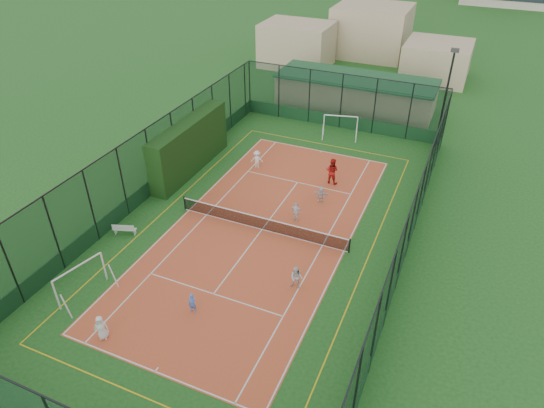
{
  "coord_description": "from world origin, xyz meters",
  "views": [
    {
      "loc": [
        10.6,
        -22.76,
        18.82
      ],
      "look_at": [
        0.12,
        1.34,
        1.2
      ],
      "focal_mm": 32.0,
      "sensor_mm": 36.0,
      "label": 1
    }
  ],
  "objects_px": {
    "clubhouse": "(355,93)",
    "futsal_goal_far": "(340,126)",
    "white_bench": "(125,229)",
    "child_near_right": "(297,278)",
    "futsal_goal_near": "(81,280)",
    "child_near_left": "(101,328)",
    "child_near_mid": "(192,303)",
    "child_far_back": "(321,194)",
    "child_far_left": "(257,159)",
    "floodlight_ne": "(445,100)",
    "coach": "(332,171)",
    "child_far_right": "(296,212)"
  },
  "relations": [
    {
      "from": "child_far_left",
      "to": "floodlight_ne",
      "type": "bearing_deg",
      "value": -162.65
    },
    {
      "from": "futsal_goal_far",
      "to": "child_far_left",
      "type": "height_order",
      "value": "futsal_goal_far"
    },
    {
      "from": "child_far_back",
      "to": "floodlight_ne",
      "type": "bearing_deg",
      "value": -121.76
    },
    {
      "from": "futsal_goal_near",
      "to": "child_far_back",
      "type": "distance_m",
      "value": 16.41
    },
    {
      "from": "clubhouse",
      "to": "child_near_right",
      "type": "relative_size",
      "value": 10.66
    },
    {
      "from": "child_near_mid",
      "to": "child_far_right",
      "type": "distance_m",
      "value": 9.99
    },
    {
      "from": "child_near_right",
      "to": "child_far_right",
      "type": "xyz_separation_m",
      "value": [
        -2.32,
        5.95,
        -0.03
      ]
    },
    {
      "from": "child_near_mid",
      "to": "child_far_left",
      "type": "height_order",
      "value": "child_far_left"
    },
    {
      "from": "child_near_mid",
      "to": "child_far_right",
      "type": "relative_size",
      "value": 0.87
    },
    {
      "from": "child_near_right",
      "to": "child_far_right",
      "type": "relative_size",
      "value": 1.04
    },
    {
      "from": "child_near_mid",
      "to": "child_far_back",
      "type": "distance_m",
      "value": 12.85
    },
    {
      "from": "futsal_goal_near",
      "to": "futsal_goal_far",
      "type": "xyz_separation_m",
      "value": [
        7.05,
        24.42,
        -0.01
      ]
    },
    {
      "from": "child_near_mid",
      "to": "coach",
      "type": "bearing_deg",
      "value": 71.86
    },
    {
      "from": "clubhouse",
      "to": "coach",
      "type": "distance_m",
      "value": 14.81
    },
    {
      "from": "futsal_goal_near",
      "to": "child_near_right",
      "type": "relative_size",
      "value": 2.11
    },
    {
      "from": "clubhouse",
      "to": "futsal_goal_far",
      "type": "xyz_separation_m",
      "value": [
        0.57,
        -6.76,
        -0.62
      ]
    },
    {
      "from": "white_bench",
      "to": "coach",
      "type": "bearing_deg",
      "value": 29.07
    },
    {
      "from": "floodlight_ne",
      "to": "child_far_right",
      "type": "height_order",
      "value": "floodlight_ne"
    },
    {
      "from": "white_bench",
      "to": "child_far_back",
      "type": "xyz_separation_m",
      "value": [
        10.21,
        8.49,
        0.2
      ]
    },
    {
      "from": "child_near_left",
      "to": "child_far_left",
      "type": "height_order",
      "value": "child_far_left"
    },
    {
      "from": "child_far_back",
      "to": "child_near_left",
      "type": "bearing_deg",
      "value": 65.07
    },
    {
      "from": "floodlight_ne",
      "to": "coach",
      "type": "relative_size",
      "value": 4.12
    },
    {
      "from": "floodlight_ne",
      "to": "child_far_back",
      "type": "xyz_separation_m",
      "value": [
        -6.19,
        -12.0,
        -3.52
      ]
    },
    {
      "from": "futsal_goal_far",
      "to": "child_near_left",
      "type": "bearing_deg",
      "value": -112.51
    },
    {
      "from": "child_near_left",
      "to": "child_far_right",
      "type": "bearing_deg",
      "value": 36.65
    },
    {
      "from": "futsal_goal_far",
      "to": "child_near_right",
      "type": "height_order",
      "value": "futsal_goal_far"
    },
    {
      "from": "futsal_goal_far",
      "to": "child_far_right",
      "type": "height_order",
      "value": "futsal_goal_far"
    },
    {
      "from": "futsal_goal_far",
      "to": "child_far_back",
      "type": "xyz_separation_m",
      "value": [
        1.84,
        -10.63,
        -0.35
      ]
    },
    {
      "from": "clubhouse",
      "to": "child_far_right",
      "type": "height_order",
      "value": "clubhouse"
    },
    {
      "from": "futsal_goal_far",
      "to": "child_far_left",
      "type": "relative_size",
      "value": 2.04
    },
    {
      "from": "child_near_right",
      "to": "child_near_left",
      "type": "bearing_deg",
      "value": -139.16
    },
    {
      "from": "clubhouse",
      "to": "futsal_goal_near",
      "type": "xyz_separation_m",
      "value": [
        -6.48,
        -31.18,
        -0.6
      ]
    },
    {
      "from": "child_near_mid",
      "to": "child_far_back",
      "type": "bearing_deg",
      "value": 69.3
    },
    {
      "from": "white_bench",
      "to": "child_near_right",
      "type": "bearing_deg",
      "value": -20.13
    },
    {
      "from": "child_far_back",
      "to": "child_near_mid",
      "type": "bearing_deg",
      "value": 73.2
    },
    {
      "from": "clubhouse",
      "to": "child_near_left",
      "type": "bearing_deg",
      "value": -96.0
    },
    {
      "from": "white_bench",
      "to": "child_far_right",
      "type": "bearing_deg",
      "value": 12.22
    },
    {
      "from": "child_near_right",
      "to": "child_far_left",
      "type": "distance_m",
      "value": 13.71
    },
    {
      "from": "child_near_left",
      "to": "child_far_back",
      "type": "bearing_deg",
      "value": 37.63
    },
    {
      "from": "futsal_goal_far",
      "to": "child_far_left",
      "type": "xyz_separation_m",
      "value": [
        -4.29,
        -8.0,
        -0.22
      ]
    },
    {
      "from": "child_far_left",
      "to": "child_far_right",
      "type": "bearing_deg",
      "value": 114.94
    },
    {
      "from": "white_bench",
      "to": "child_far_left",
      "type": "xyz_separation_m",
      "value": [
        4.08,
        11.13,
        0.34
      ]
    },
    {
      "from": "clubhouse",
      "to": "white_bench",
      "type": "bearing_deg",
      "value": -106.77
    },
    {
      "from": "clubhouse",
      "to": "child_far_back",
      "type": "bearing_deg",
      "value": -82.11
    },
    {
      "from": "white_bench",
      "to": "child_near_right",
      "type": "distance_m",
      "value": 11.76
    },
    {
      "from": "clubhouse",
      "to": "child_near_right",
      "type": "height_order",
      "value": "clubhouse"
    },
    {
      "from": "futsal_goal_near",
      "to": "child_near_left",
      "type": "height_order",
      "value": "futsal_goal_near"
    },
    {
      "from": "floodlight_ne",
      "to": "child_near_left",
      "type": "xyz_separation_m",
      "value": [
        -12.09,
        -27.82,
        -3.41
      ]
    },
    {
      "from": "clubhouse",
      "to": "child_near_mid",
      "type": "xyz_separation_m",
      "value": [
        -0.33,
        -29.95,
        -0.97
      ]
    },
    {
      "from": "white_bench",
      "to": "futsal_goal_far",
      "type": "relative_size",
      "value": 0.48
    }
  ]
}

